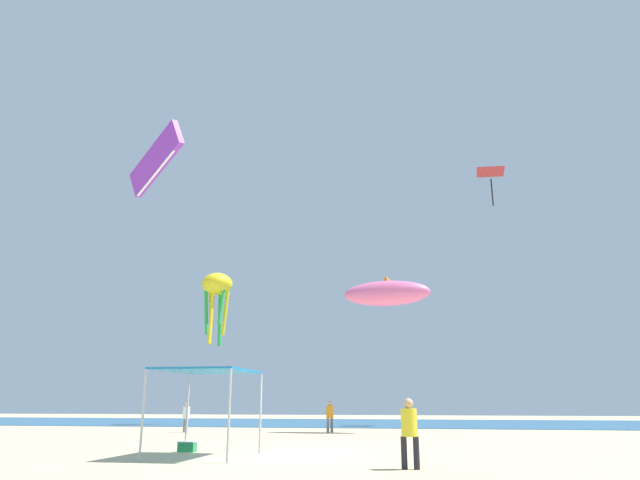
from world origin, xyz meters
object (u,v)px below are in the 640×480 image
at_px(person_near_tent, 186,415).
at_px(kite_parafoil_purple, 156,161).
at_px(kite_octopus_yellow, 217,288).
at_px(person_central, 409,427).
at_px(canopy_tent, 208,374).
at_px(person_leftmost, 330,414).
at_px(kite_diamond_red, 490,174).
at_px(cooler_box, 187,447).
at_px(kite_inflatable_pink, 387,293).

relative_size(person_near_tent, kite_parafoil_purple, 0.37).
bearing_deg(kite_octopus_yellow, person_central, 156.40).
bearing_deg(canopy_tent, person_leftmost, 83.97).
xyz_separation_m(canopy_tent, kite_diamond_red, (12.66, 25.21, 16.18)).
distance_m(kite_parafoil_purple, kite_octopus_yellow, 16.28).
bearing_deg(cooler_box, kite_diamond_red, 59.56).
bearing_deg(canopy_tent, kite_parafoil_purple, 128.85).
bearing_deg(canopy_tent, person_central, -19.67).
bearing_deg(kite_parafoil_purple, kite_octopus_yellow, -44.91).
bearing_deg(kite_diamond_red, cooler_box, -25.79).
relative_size(canopy_tent, kite_parafoil_purple, 0.77).
relative_size(person_leftmost, kite_parafoil_purple, 0.39).
bearing_deg(kite_octopus_yellow, person_near_tent, 139.58).
height_order(person_central, kite_parafoil_purple, kite_parafoil_purple).
bearing_deg(person_near_tent, cooler_box, 154.33).
bearing_deg(cooler_box, person_central, -27.20).
distance_m(person_near_tent, kite_octopus_yellow, 13.99).
bearing_deg(person_leftmost, kite_inflatable_pink, -44.69).
bearing_deg(person_near_tent, kite_diamond_red, -107.10).
distance_m(kite_inflatable_pink, kite_octopus_yellow, 16.18).
xyz_separation_m(canopy_tent, person_central, (6.31, -2.25, -1.46)).
bearing_deg(kite_diamond_red, person_near_tent, -53.87).
bearing_deg(cooler_box, canopy_tent, -52.97).
bearing_deg(kite_diamond_red, kite_octopus_yellow, -81.84).
height_order(canopy_tent, kite_octopus_yellow, kite_octopus_yellow).
bearing_deg(kite_octopus_yellow, kite_parafoil_purple, 134.09).
height_order(kite_diamond_red, kite_octopus_yellow, kite_diamond_red).
relative_size(cooler_box, kite_inflatable_pink, 0.11).
bearing_deg(kite_inflatable_pink, canopy_tent, -103.71).
distance_m(canopy_tent, kite_diamond_red, 32.52).
distance_m(cooler_box, kite_octopus_yellow, 25.52).
bearing_deg(person_near_tent, kite_inflatable_pink, -129.62).
height_order(person_central, kite_inflatable_pink, kite_inflatable_pink).
bearing_deg(kite_parafoil_purple, kite_diamond_red, -100.87).
relative_size(person_central, kite_octopus_yellow, 0.31).
xyz_separation_m(kite_inflatable_pink, kite_diamond_red, (7.76, 9.84, 10.93)).
height_order(person_leftmost, cooler_box, person_leftmost).
xyz_separation_m(canopy_tent, kite_parafoil_purple, (-6.60, 8.19, 11.36)).
height_order(person_leftmost, kite_diamond_red, kite_diamond_red).
bearing_deg(person_leftmost, person_near_tent, 136.03).
relative_size(cooler_box, kite_diamond_red, 0.20).
bearing_deg(kite_parafoil_purple, person_near_tent, -55.62).
distance_m(person_leftmost, kite_parafoil_purple, 16.64).
relative_size(kite_inflatable_pink, kite_octopus_yellow, 0.93).
relative_size(canopy_tent, kite_octopus_yellow, 0.60).
bearing_deg(kite_inflatable_pink, cooler_box, -109.99).
distance_m(person_near_tent, kite_inflatable_pink, 13.20).
bearing_deg(cooler_box, kite_inflatable_pink, 66.07).
distance_m(canopy_tent, person_central, 6.85).
relative_size(canopy_tent, kite_inflatable_pink, 0.65).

